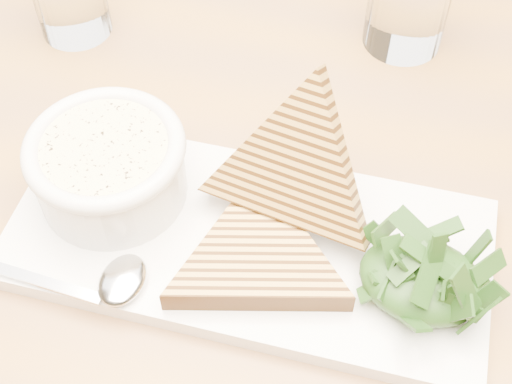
% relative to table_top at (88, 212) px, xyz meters
% --- Properties ---
extents(table_top, '(1.41, 1.02, 0.04)m').
position_rel_table_top_xyz_m(table_top, '(0.00, 0.00, 0.00)').
color(table_top, brown).
rests_on(table_top, ground).
extents(platter, '(0.39, 0.20, 0.02)m').
position_rel_table_top_xyz_m(platter, '(0.15, -0.00, 0.03)').
color(platter, white).
rests_on(platter, table_top).
extents(soup_bowl, '(0.12, 0.12, 0.05)m').
position_rel_table_top_xyz_m(soup_bowl, '(0.03, 0.01, 0.06)').
color(soup_bowl, white).
rests_on(soup_bowl, platter).
extents(soup, '(0.10, 0.10, 0.01)m').
position_rel_table_top_xyz_m(soup, '(0.03, 0.01, 0.09)').
color(soup, '#FCEBA6').
rests_on(soup, soup_bowl).
extents(bowl_rim, '(0.13, 0.13, 0.01)m').
position_rel_table_top_xyz_m(bowl_rim, '(0.03, 0.01, 0.09)').
color(bowl_rim, white).
rests_on(bowl_rim, soup_bowl).
extents(sandwich_flat, '(0.21, 0.21, 0.02)m').
position_rel_table_top_xyz_m(sandwich_flat, '(0.17, -0.02, 0.05)').
color(sandwich_flat, '#BC8E42').
rests_on(sandwich_flat, platter).
extents(sandwich_lean, '(0.18, 0.17, 0.19)m').
position_rel_table_top_xyz_m(sandwich_lean, '(0.18, 0.04, 0.09)').
color(sandwich_lean, '#BC8E42').
rests_on(sandwich_lean, sandwich_flat).
extents(salad_base, '(0.09, 0.07, 0.04)m').
position_rel_table_top_xyz_m(salad_base, '(0.29, -0.01, 0.05)').
color(salad_base, black).
rests_on(salad_base, platter).
extents(arugula_pile, '(0.11, 0.10, 0.05)m').
position_rel_table_top_xyz_m(arugula_pile, '(0.29, -0.01, 0.06)').
color(arugula_pile, '#2B501C').
rests_on(arugula_pile, platter).
extents(spoon_bowl, '(0.04, 0.05, 0.01)m').
position_rel_table_top_xyz_m(spoon_bowl, '(0.08, -0.07, 0.04)').
color(spoon_bowl, silver).
rests_on(spoon_bowl, platter).
extents(spoon_handle, '(0.12, 0.01, 0.00)m').
position_rel_table_top_xyz_m(spoon_handle, '(0.01, -0.09, 0.04)').
color(spoon_handle, silver).
rests_on(spoon_handle, platter).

